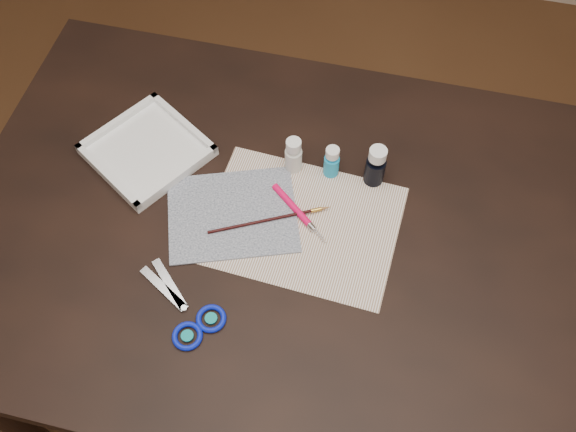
% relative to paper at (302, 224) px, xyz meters
% --- Properties ---
extents(ground, '(3.50, 3.50, 0.02)m').
position_rel_paper_xyz_m(ground, '(-0.02, -0.02, -0.76)').
color(ground, '#422614').
rests_on(ground, ground).
extents(table, '(1.30, 0.90, 0.75)m').
position_rel_paper_xyz_m(table, '(-0.02, -0.02, -0.38)').
color(table, black).
rests_on(table, ground).
extents(paper, '(0.38, 0.30, 0.00)m').
position_rel_paper_xyz_m(paper, '(0.00, 0.00, 0.00)').
color(paper, white).
rests_on(paper, table).
extents(canvas, '(0.30, 0.27, 0.00)m').
position_rel_paper_xyz_m(canvas, '(-0.14, -0.01, 0.00)').
color(canvas, black).
rests_on(canvas, paper).
extents(paint_bottle_white, '(0.04, 0.04, 0.08)m').
position_rel_paper_xyz_m(paint_bottle_white, '(-0.05, 0.13, 0.04)').
color(paint_bottle_white, silver).
rests_on(paint_bottle_white, table).
extents(paint_bottle_cyan, '(0.04, 0.04, 0.08)m').
position_rel_paper_xyz_m(paint_bottle_cyan, '(0.03, 0.13, 0.04)').
color(paint_bottle_cyan, '#189AD0').
rests_on(paint_bottle_cyan, table).
extents(paint_bottle_navy, '(0.04, 0.04, 0.10)m').
position_rel_paper_xyz_m(paint_bottle_navy, '(0.12, 0.13, 0.05)').
color(paint_bottle_navy, black).
rests_on(paint_bottle_navy, table).
extents(paintbrush, '(0.22, 0.12, 0.01)m').
position_rel_paper_xyz_m(paintbrush, '(-0.06, -0.01, 0.01)').
color(paintbrush, black).
rests_on(paintbrush, canvas).
extents(craft_knife, '(0.14, 0.12, 0.01)m').
position_rel_paper_xyz_m(craft_knife, '(-0.01, 0.02, 0.01)').
color(craft_knife, '#EB084D').
rests_on(craft_knife, paper).
extents(scissors, '(0.24, 0.20, 0.01)m').
position_rel_paper_xyz_m(scissors, '(-0.19, -0.22, 0.00)').
color(scissors, silver).
rests_on(scissors, table).
extents(palette_tray, '(0.29, 0.29, 0.03)m').
position_rel_paper_xyz_m(palette_tray, '(-0.35, 0.09, 0.01)').
color(palette_tray, white).
rests_on(palette_tray, table).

